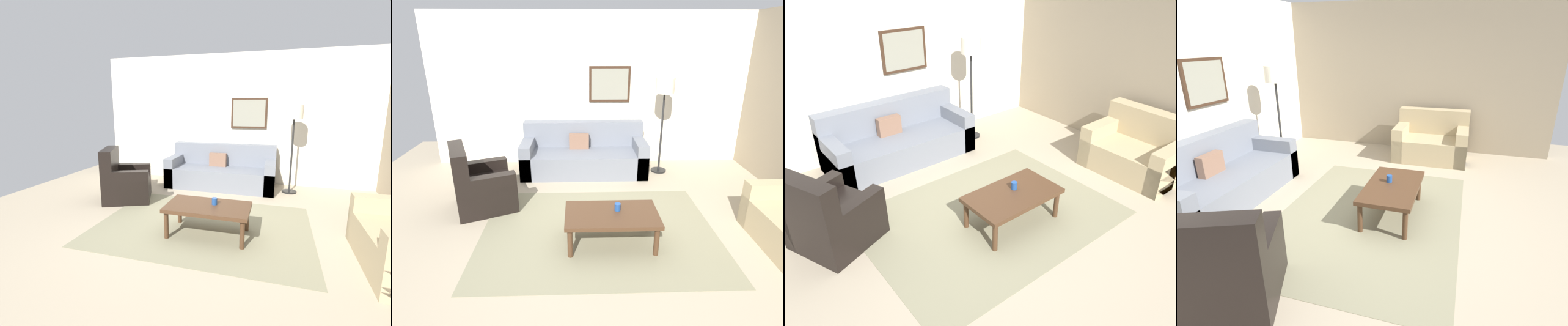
{
  "view_description": "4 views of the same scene",
  "coord_description": "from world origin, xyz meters",
  "views": [
    {
      "loc": [
        0.96,
        -3.64,
        1.7
      ],
      "look_at": [
        -0.14,
        0.09,
        0.89
      ],
      "focal_mm": 25.5,
      "sensor_mm": 36.0,
      "label": 1
    },
    {
      "loc": [
        -0.25,
        -3.59,
        2.33
      ],
      "look_at": [
        -0.13,
        0.37,
        0.8
      ],
      "focal_mm": 29.69,
      "sensor_mm": 36.0,
      "label": 2
    },
    {
      "loc": [
        -2.49,
        -2.94,
        2.89
      ],
      "look_at": [
        -0.12,
        0.03,
        0.77
      ],
      "focal_mm": 35.17,
      "sensor_mm": 36.0,
      "label": 3
    },
    {
      "loc": [
        -3.3,
        -1.03,
        2.05
      ],
      "look_at": [
        -0.01,
        -0.05,
        0.73
      ],
      "focal_mm": 28.79,
      "sensor_mm": 36.0,
      "label": 4
    }
  ],
  "objects": [
    {
      "name": "lamp_standing",
      "position": [
        1.25,
        1.98,
        1.41
      ],
      "size": [
        0.32,
        0.32,
        1.71
      ],
      "color": "black",
      "rests_on": "ground_plane"
    },
    {
      "name": "armchair_leather",
      "position": [
        -1.7,
        0.69,
        0.31
      ],
      "size": [
        1.05,
        1.05,
        0.95
      ],
      "color": "black",
      "rests_on": "ground_plane"
    },
    {
      "name": "couch_main",
      "position": [
        -0.15,
        2.09,
        0.3
      ],
      "size": [
        2.22,
        0.93,
        0.88
      ],
      "color": "slate",
      "rests_on": "ground_plane"
    },
    {
      "name": "cup",
      "position": [
        0.21,
        -0.2,
        0.46
      ],
      "size": [
        0.07,
        0.07,
        0.09
      ],
      "primitive_type": "cylinder",
      "color": "#1E478C",
      "rests_on": "coffee_table"
    },
    {
      "name": "ground_plane",
      "position": [
        0.0,
        0.0,
        0.0
      ],
      "size": [
        8.0,
        8.0,
        0.0
      ],
      "primitive_type": "plane",
      "color": "tan"
    },
    {
      "name": "rear_partition",
      "position": [
        0.0,
        2.6,
        1.4
      ],
      "size": [
        6.0,
        0.12,
        2.8
      ],
      "primitive_type": "cube",
      "color": "silver",
      "rests_on": "ground_plane"
    },
    {
      "name": "stone_feature_panel",
      "position": [
        3.0,
        0.0,
        1.4
      ],
      "size": [
        0.12,
        5.2,
        2.8
      ],
      "primitive_type": "cube",
      "color": "gray",
      "rests_on": "ground_plane"
    },
    {
      "name": "area_rug",
      "position": [
        0.0,
        0.0,
        0.0
      ],
      "size": [
        2.99,
        2.23,
        0.01
      ],
      "primitive_type": "cube",
      "color": "gray",
      "rests_on": "ground_plane"
    },
    {
      "name": "couch_loveseat",
      "position": [
        2.44,
        -0.47,
        0.3
      ],
      "size": [
        0.89,
        1.3,
        0.88
      ],
      "color": "tan",
      "rests_on": "ground_plane"
    },
    {
      "name": "coffee_table",
      "position": [
        0.14,
        -0.26,
        0.36
      ],
      "size": [
        1.1,
        0.64,
        0.41
      ],
      "color": "#472D1C",
      "rests_on": "ground_plane"
    },
    {
      "name": "framed_artwork",
      "position": [
        0.35,
        2.51,
        1.54
      ],
      "size": [
        0.76,
        0.04,
        0.64
      ],
      "color": "#382316"
    }
  ]
}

